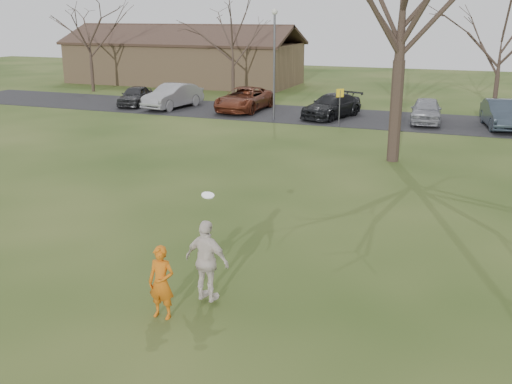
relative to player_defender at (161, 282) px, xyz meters
The scene contains 14 objects.
ground 0.95m from the player_defender, 46.76° to the left, with size 120.00×120.00×0.00m, color #1E380F.
parking_strip 25.41m from the player_defender, 89.16° to the left, with size 62.00×6.50×0.04m, color black.
player_defender is the anchor object (origin of this frame).
car_0 29.67m from the player_defender, 123.11° to the left, with size 1.55×3.84×1.31m, color #262629.
car_1 28.18m from the player_defender, 118.22° to the left, with size 1.66×4.76×1.57m, color gray.
car_2 26.81m from the player_defender, 108.54° to the left, with size 2.45×5.32×1.48m, color #5E2716.
car_3 25.08m from the player_defender, 96.15° to the left, with size 1.93×4.75×1.38m, color black.
car_4 25.25m from the player_defender, 83.75° to the left, with size 1.65×4.11×1.40m, color gray.
car_5 25.81m from the player_defender, 74.87° to the left, with size 1.59×4.56×1.50m, color #29333E.
catching_play 1.09m from the player_defender, 55.13° to the left, with size 1.11×0.65×2.35m.
building 43.14m from the player_defender, 117.07° to the left, with size 20.60×8.50×5.14m.
lamp_post 23.79m from the player_defender, 103.81° to the left, with size 0.34×0.34×6.27m.
sign_yellow 22.47m from the player_defender, 94.15° to the left, with size 0.35×0.35×2.08m.
small_tree_row 30.98m from the player_defender, 81.12° to the left, with size 55.00×5.90×8.50m.
Camera 1 is at (5.37, -9.96, 6.03)m, focal length 41.55 mm.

